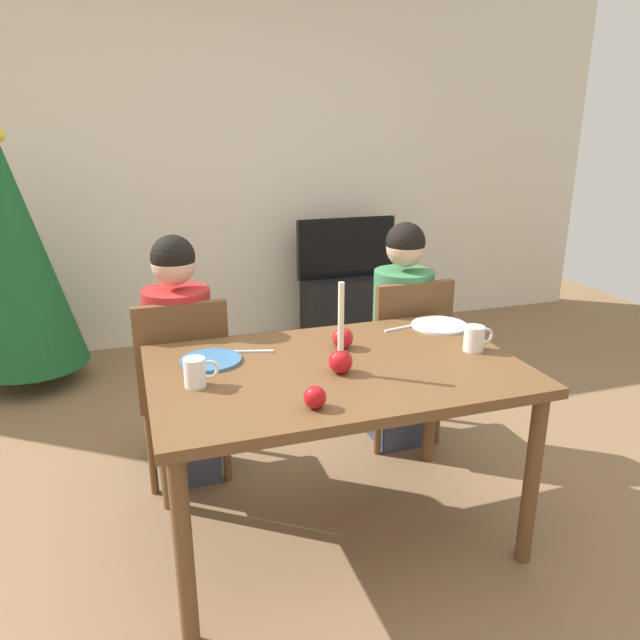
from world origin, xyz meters
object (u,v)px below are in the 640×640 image
object	(u,v)px
person_left_child	(181,365)
plate_left	(211,360)
chair_right	(404,352)
mug_right	(475,338)
person_right_child	(401,339)
mug_left	(196,372)
candle_centerpiece	(341,355)
plate_right	(439,325)
dining_table	(336,386)
apple_by_left_plate	(315,397)
tv_stand	(345,306)
apple_near_candle	(343,338)
chair_left	(183,379)
tv	(346,248)
christmas_tree	(18,259)

from	to	relation	value
person_left_child	plate_left	distance (m)	0.50
chair_right	mug_right	bearing A→B (deg)	-90.10
person_right_child	mug_left	distance (m)	1.32
chair_right	mug_left	size ratio (longest dim) A/B	7.30
person_left_child	person_right_child	world-z (taller)	same
candle_centerpiece	mug_right	bearing A→B (deg)	4.60
mug_left	person_left_child	bearing A→B (deg)	89.96
plate_right	dining_table	bearing A→B (deg)	-154.42
plate_left	mug_left	xyz separation A→B (m)	(-0.08, -0.21, 0.05)
mug_right	apple_by_left_plate	distance (m)	0.83
dining_table	mug_right	xyz separation A→B (m)	(0.59, -0.02, 0.13)
tv_stand	mug_right	bearing A→B (deg)	-97.88
chair_right	candle_centerpiece	world-z (taller)	candle_centerpiece
chair_right	person_right_child	distance (m)	0.07
person_right_child	person_left_child	bearing A→B (deg)	180.00
mug_left	apple_near_candle	world-z (taller)	mug_left
apple_by_left_plate	chair_left	bearing A→B (deg)	110.29
candle_centerpiece	apple_near_candle	distance (m)	0.26
plate_right	tv	bearing A→B (deg)	81.30
plate_left	apple_by_left_plate	distance (m)	0.57
chair_left	plate_right	xyz separation A→B (m)	(1.13, -0.32, 0.24)
tv	person_left_child	bearing A→B (deg)	-130.83
plate_right	tv_stand	bearing A→B (deg)	81.30
christmas_tree	chair_right	bearing A→B (deg)	-36.33
apple_near_candle	plate_left	bearing A→B (deg)	177.98
dining_table	person_right_child	bearing A→B (deg)	47.48
dining_table	mug_left	xyz separation A→B (m)	(-0.53, -0.02, 0.14)
plate_right	mug_left	xyz separation A→B (m)	(-1.13, -0.31, 0.05)
dining_table	apple_by_left_plate	world-z (taller)	apple_by_left_plate
person_left_child	apple_by_left_plate	bearing A→B (deg)	-70.34
christmas_tree	mug_right	bearing A→B (deg)	-46.67
christmas_tree	dining_table	bearing A→B (deg)	-56.34
chair_left	person_right_child	bearing A→B (deg)	1.67
candle_centerpiece	mug_left	size ratio (longest dim) A/B	2.80
person_right_child	mug_right	world-z (taller)	person_right_child
tv	person_right_child	bearing A→B (deg)	-100.92
person_left_child	candle_centerpiece	world-z (taller)	person_left_child
christmas_tree	apple_by_left_plate	bearing A→B (deg)	-63.55
apple_by_left_plate	christmas_tree	bearing A→B (deg)	116.45
person_left_child	plate_left	bearing A→B (deg)	-80.02
mug_left	plate_right	bearing A→B (deg)	15.33
dining_table	mug_left	world-z (taller)	mug_left
person_left_child	tv	world-z (taller)	person_left_child
person_right_child	candle_centerpiece	size ratio (longest dim) A/B	3.40
christmas_tree	chair_left	bearing A→B (deg)	-59.89
christmas_tree	mug_left	world-z (taller)	christmas_tree
tv_stand	tv	size ratio (longest dim) A/B	0.81
apple_near_candle	person_right_child	bearing A→B (deg)	43.26
plate_right	mug_right	world-z (taller)	mug_right
tv	chair_right	bearing A→B (deg)	-100.71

